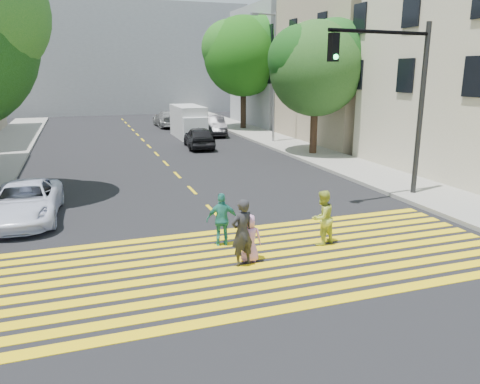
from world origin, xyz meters
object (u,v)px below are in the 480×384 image
dark_car_parked (213,125)px  tree_right_far (244,52)px  pedestrian_extra (222,220)px  white_van (189,123)px  pedestrian_child (250,238)px  dark_car_near (199,137)px  pedestrian_man (242,232)px  pedestrian_woman (322,218)px  silver_car (168,119)px  tree_right_near (317,64)px  white_sedan (25,202)px  traffic_signal (398,87)px

dark_car_parked → tree_right_far: bearing=45.9°
pedestrian_extra → white_van: 21.87m
pedestrian_child → pedestrian_extra: size_ratio=0.83×
dark_car_near → pedestrian_child: bearing=85.2°
pedestrian_man → tree_right_far: bearing=-125.1°
pedestrian_woman → silver_car: 29.40m
pedestrian_woman → dark_car_parked: 23.15m
silver_car → white_van: bearing=91.5°
tree_right_near → tree_right_far: bearing=88.8°
white_van → pedestrian_extra: bearing=-100.3°
pedestrian_woman → silver_car: pedestrian_woman is taller
white_van → dark_car_parked: bearing=17.0°
tree_right_far → white_sedan: size_ratio=2.05×
tree_right_near → tree_right_far: tree_right_far is taller
tree_right_far → traffic_signal: tree_right_far is taller
tree_right_far → pedestrian_man: bearing=-109.6°
pedestrian_man → silver_car: pedestrian_man is taller
silver_car → pedestrian_extra: bearing=82.0°
white_sedan → dark_car_near: 15.23m
pedestrian_man → pedestrian_woman: 2.66m
traffic_signal → dark_car_near: bearing=99.1°
pedestrian_child → white_van: (3.67, 22.78, 0.46)m
tree_right_far → pedestrian_extra: bearing=-110.8°
pedestrian_child → silver_car: 30.05m
pedestrian_extra → dark_car_near: bearing=-90.4°
tree_right_near → pedestrian_extra: tree_right_near is taller
tree_right_far → traffic_signal: (-2.03, -22.14, -1.99)m
tree_right_near → pedestrian_man: tree_right_near is taller
white_sedan → silver_car: bearing=72.6°
pedestrian_woman → pedestrian_extra: 2.77m
pedestrian_man → pedestrian_extra: pedestrian_man is taller
pedestrian_man → traffic_signal: traffic_signal is taller
dark_car_parked → pedestrian_extra: bearing=-96.5°
pedestrian_woman → white_van: bearing=-114.0°
white_sedan → traffic_signal: 13.30m
pedestrian_extra → silver_car: pedestrian_extra is taller
tree_right_near → dark_car_near: size_ratio=1.89×
tree_right_far → pedestrian_extra: size_ratio=6.08×
pedestrian_child → silver_car: bearing=-81.9°
pedestrian_child → white_van: size_ratio=0.26×
traffic_signal → pedestrian_woman: bearing=-150.6°
dark_car_parked → pedestrian_child: bearing=-94.9°
pedestrian_child → pedestrian_extra: (-0.33, 1.28, 0.13)m
silver_car → traffic_signal: traffic_signal is taller
pedestrian_extra → dark_car_near: size_ratio=0.38×
pedestrian_extra → traffic_signal: size_ratio=0.23×
dark_car_near → silver_car: bearing=-85.7°
pedestrian_woman → pedestrian_extra: bearing=-37.5°
tree_right_near → pedestrian_extra: bearing=-127.3°
pedestrian_man → pedestrian_child: 0.39m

